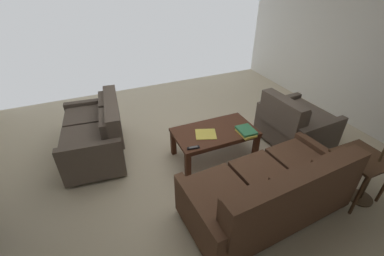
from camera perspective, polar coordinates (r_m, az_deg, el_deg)
ground_plane at (r=3.81m, az=0.82°, el=-7.21°), size 6.00×5.81×0.01m
wall_left at (r=5.10m, az=34.70°, el=14.68°), size 0.12×5.81×2.67m
sofa_main at (r=2.99m, az=17.20°, el=-13.39°), size 1.89×1.01×0.87m
loveseat_near at (r=3.96m, az=-20.43°, el=-1.09°), size 0.93×1.40×0.85m
coffee_table at (r=3.69m, az=5.07°, el=-1.48°), size 1.16×0.65×0.44m
end_table at (r=3.56m, az=33.36°, el=-6.48°), size 0.52×0.52×0.60m
armchair_side at (r=4.26m, az=21.74°, el=0.90°), size 0.93×1.01×0.85m
book_stack at (r=3.65m, az=11.92°, el=-0.76°), size 0.23×0.30×0.06m
tv_remote at (r=3.30m, az=0.30°, el=-4.39°), size 0.16×0.07×0.02m
loose_magazine at (r=3.56m, az=3.07°, el=-1.37°), size 0.36×0.34×0.01m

